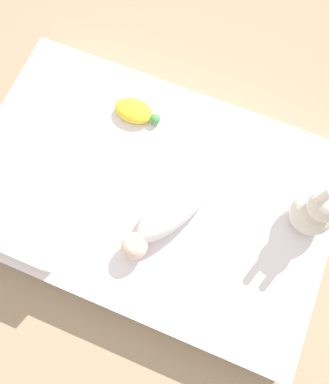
# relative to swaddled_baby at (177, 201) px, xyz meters

# --- Properties ---
(ground_plane) EXTENTS (12.00, 12.00, 0.00)m
(ground_plane) POSITION_rel_swaddled_baby_xyz_m (-0.13, 0.03, -0.25)
(ground_plane) COLOR #9E8466
(bed_mattress) EXTENTS (1.51, 0.99, 0.17)m
(bed_mattress) POSITION_rel_swaddled_baby_xyz_m (-0.13, 0.03, -0.17)
(bed_mattress) COLOR white
(bed_mattress) RESTS_ON ground_plane
(swaddled_baby) EXTENTS (0.32, 0.54, 0.16)m
(swaddled_baby) POSITION_rel_swaddled_baby_xyz_m (0.00, 0.00, 0.00)
(swaddled_baby) COLOR white
(swaddled_baby) RESTS_ON bed_mattress
(pillow) EXTENTS (0.29, 0.37, 0.11)m
(pillow) POSITION_rel_swaddled_baby_xyz_m (-0.49, -0.24, -0.02)
(pillow) COLOR white
(pillow) RESTS_ON bed_mattress
(bunny_plush) EXTENTS (0.17, 0.17, 0.34)m
(bunny_plush) POSITION_rel_swaddled_baby_xyz_m (0.50, 0.15, 0.04)
(bunny_plush) COLOR beige
(bunny_plush) RESTS_ON bed_mattress
(turtle_plush) EXTENTS (0.21, 0.11, 0.06)m
(turtle_plush) POSITION_rel_swaddled_baby_xyz_m (-0.32, 0.32, -0.05)
(turtle_plush) COLOR yellow
(turtle_plush) RESTS_ON bed_mattress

